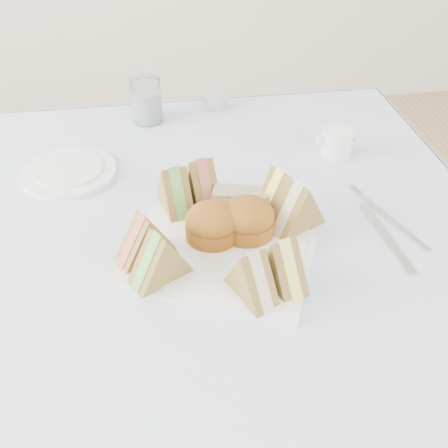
{
  "coord_description": "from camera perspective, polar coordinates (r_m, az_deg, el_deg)",
  "views": [
    {
      "loc": [
        -0.11,
        -0.82,
        1.37
      ],
      "look_at": [
        0.0,
        -0.08,
        0.8
      ],
      "focal_mm": 45.0,
      "sensor_mm": 36.0,
      "label": 1
    }
  ],
  "objects": [
    {
      "name": "pastry_slice",
      "position": [
        1.02,
        1.63,
        2.35
      ],
      "size": [
        0.1,
        0.06,
        0.05
      ],
      "primitive_type": "cube",
      "rotation": [
        0.0,
        0.0,
        -0.26
      ],
      "color": "beige",
      "rests_on": "serving_plate"
    },
    {
      "name": "sandwich_br_a",
      "position": [
        0.98,
        7.47,
        1.9
      ],
      "size": [
        0.12,
        0.09,
        0.09
      ],
      "primitive_type": null,
      "rotation": [
        0.0,
        0.0,
        -2.62
      ],
      "color": "olive",
      "rests_on": "serving_plate"
    },
    {
      "name": "serving_plate",
      "position": [
        0.97,
        -0.0,
        -2.06
      ],
      "size": [
        0.4,
        0.4,
        0.01
      ],
      "primitive_type": "cube",
      "rotation": [
        0.0,
        0.0,
        -0.41
      ],
      "color": "white",
      "rests_on": "tablecloth"
    },
    {
      "name": "tea_strainer",
      "position": [
        1.43,
        -1.07,
        12.42
      ],
      "size": [
        0.07,
        0.07,
        0.04
      ],
      "primitive_type": "cylinder",
      "rotation": [
        0.0,
        0.0,
        -0.06
      ],
      "color": "silver",
      "rests_on": "tablecloth"
    },
    {
      "name": "creamer_jug",
      "position": [
        1.24,
        11.39,
        8.11
      ],
      "size": [
        0.07,
        0.07,
        0.06
      ],
      "primitive_type": "cylinder",
      "rotation": [
        0.0,
        0.0,
        0.07
      ],
      "color": "white",
      "rests_on": "tablecloth"
    },
    {
      "name": "sandwich_br_b",
      "position": [
        1.02,
        5.65,
        3.39
      ],
      "size": [
        0.11,
        0.09,
        0.09
      ],
      "primitive_type": null,
      "rotation": [
        0.0,
        0.0,
        -2.63
      ],
      "color": "olive",
      "rests_on": "serving_plate"
    },
    {
      "name": "side_plate",
      "position": [
        1.21,
        -15.48,
        5.11
      ],
      "size": [
        0.22,
        0.22,
        0.01
      ],
      "primitive_type": "cylinder",
      "rotation": [
        0.0,
        0.0,
        0.13
      ],
      "color": "white",
      "rests_on": "tablecloth"
    },
    {
      "name": "scone_right",
      "position": [
        0.97,
        2.38,
        0.56
      ],
      "size": [
        0.1,
        0.1,
        0.06
      ],
      "primitive_type": "cylinder",
      "rotation": [
        0.0,
        0.0,
        0.04
      ],
      "color": "brown",
      "rests_on": "serving_plate"
    },
    {
      "name": "floor",
      "position": [
        1.6,
        -0.62,
        -21.26
      ],
      "size": [
        4.0,
        4.0,
        0.0
      ],
      "primitive_type": "plane",
      "color": "#9E7751",
      "rests_on": "ground"
    },
    {
      "name": "tablecloth",
      "position": [
        1.04,
        -0.9,
        0.43
      ],
      "size": [
        1.02,
        1.02,
        0.01
      ],
      "primitive_type": "cube",
      "color": "silver",
      "rests_on": "table"
    },
    {
      "name": "sandwich_bl_b",
      "position": [
        1.05,
        -2.32,
        4.55
      ],
      "size": [
        0.07,
        0.11,
        0.09
      ],
      "primitive_type": null,
      "rotation": [
        0.0,
        0.0,
        1.82
      ],
      "color": "olive",
      "rests_on": "serving_plate"
    },
    {
      "name": "sandwich_fl_a",
      "position": [
        0.92,
        -8.0,
        -1.28
      ],
      "size": [
        0.11,
        0.08,
        0.09
      ],
      "primitive_type": null,
      "rotation": [
        0.0,
        0.0,
        0.39
      ],
      "color": "olive",
      "rests_on": "serving_plate"
    },
    {
      "name": "sandwich_fr_a",
      "position": [
        0.87,
        5.93,
        -3.76
      ],
      "size": [
        0.08,
        0.11,
        0.09
      ],
      "primitive_type": null,
      "rotation": [
        0.0,
        0.0,
        -1.22
      ],
      "color": "olive",
      "rests_on": "serving_plate"
    },
    {
      "name": "knife",
      "position": [
        1.03,
        16.17,
        -1.26
      ],
      "size": [
        0.03,
        0.2,
        0.0
      ],
      "primitive_type": "cube",
      "rotation": [
        0.0,
        0.0,
        0.06
      ],
      "color": "silver",
      "rests_on": "tablecloth"
    },
    {
      "name": "sandwich_fr_b",
      "position": [
        0.84,
        2.88,
        -5.04
      ],
      "size": [
        0.08,
        0.1,
        0.08
      ],
      "primitive_type": null,
      "rotation": [
        0.0,
        0.0,
        -1.17
      ],
      "color": "olive",
      "rests_on": "serving_plate"
    },
    {
      "name": "sandwich_fl_b",
      "position": [
        0.88,
        -6.56,
        -3.23
      ],
      "size": [
        0.11,
        0.09,
        0.09
      ],
      "primitive_type": null,
      "rotation": [
        0.0,
        0.0,
        0.51
      ],
      "color": "olive",
      "rests_on": "serving_plate"
    },
    {
      "name": "sandwich_bl_a",
      "position": [
        1.03,
        -5.02,
        3.68
      ],
      "size": [
        0.07,
        0.11,
        0.09
      ],
      "primitive_type": null,
      "rotation": [
        0.0,
        0.0,
        1.78
      ],
      "color": "olive",
      "rests_on": "serving_plate"
    },
    {
      "name": "fork",
      "position": [
        1.07,
        16.75,
        0.26
      ],
      "size": [
        0.07,
        0.19,
        0.0
      ],
      "primitive_type": "cube",
      "rotation": [
        0.0,
        0.0,
        0.31
      ],
      "color": "silver",
      "rests_on": "tablecloth"
    },
    {
      "name": "scone_left",
      "position": [
        0.96,
        -1.18,
        0.1
      ],
      "size": [
        0.13,
        0.13,
        0.06
      ],
      "primitive_type": "cylinder",
      "rotation": [
        0.0,
        0.0,
        -0.53
      ],
      "color": "brown",
      "rests_on": "serving_plate"
    },
    {
      "name": "water_glass",
      "position": [
        1.36,
        -7.88,
        12.35
      ],
      "size": [
        0.07,
        0.07,
        0.11
      ],
      "primitive_type": "cylinder",
      "rotation": [
        0.0,
        0.0,
        0.03
      ],
      "color": "white",
      "rests_on": "tablecloth"
    },
    {
      "name": "table",
      "position": [
        1.3,
        -0.74,
        -12.79
      ],
      "size": [
        0.9,
        0.9,
        0.74
      ],
      "primitive_type": "cube",
      "color": "brown",
      "rests_on": "floor"
    }
  ]
}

